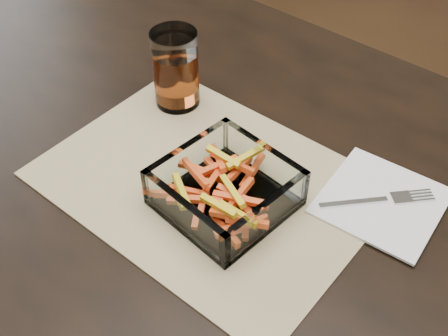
{
  "coord_description": "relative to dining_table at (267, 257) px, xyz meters",
  "views": [
    {
      "loc": [
        0.26,
        -0.41,
        1.32
      ],
      "look_at": [
        -0.09,
        0.01,
        0.78
      ],
      "focal_mm": 45.0,
      "sensor_mm": 36.0,
      "label": 1
    }
  ],
  "objects": [
    {
      "name": "napkin",
      "position": [
        0.1,
        0.12,
        0.09
      ],
      "size": [
        0.16,
        0.16,
        0.0
      ],
      "primitive_type": "cube",
      "rotation": [
        0.0,
        0.0,
        0.09
      ],
      "color": "white",
      "rests_on": "placemat"
    },
    {
      "name": "fork",
      "position": [
        0.1,
        0.11,
        0.1
      ],
      "size": [
        0.12,
        0.13,
        0.0
      ],
      "rotation": [
        0.0,
        0.0,
        -0.74
      ],
      "color": "silver",
      "rests_on": "napkin"
    },
    {
      "name": "dining_table",
      "position": [
        0.0,
        0.0,
        0.0
      ],
      "size": [
        1.6,
        0.9,
        0.75
      ],
      "color": "black",
      "rests_on": "ground"
    },
    {
      "name": "placemat",
      "position": [
        -0.11,
        -0.01,
        0.09
      ],
      "size": [
        0.45,
        0.33,
        0.0
      ],
      "primitive_type": "cube",
      "rotation": [
        0.0,
        0.0,
        0.01
      ],
      "color": "tan",
      "rests_on": "dining_table"
    },
    {
      "name": "glass_bowl",
      "position": [
        -0.06,
        -0.02,
        0.12
      ],
      "size": [
        0.17,
        0.17,
        0.06
      ],
      "rotation": [
        0.0,
        0.0,
        -0.09
      ],
      "color": "white",
      "rests_on": "placemat"
    },
    {
      "name": "tumbler",
      "position": [
        -0.26,
        0.1,
        0.15
      ],
      "size": [
        0.07,
        0.07,
        0.13
      ],
      "color": "white",
      "rests_on": "placemat"
    }
  ]
}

